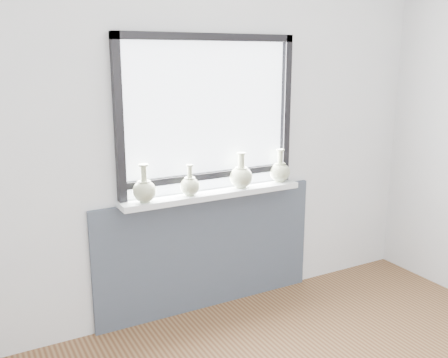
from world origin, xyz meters
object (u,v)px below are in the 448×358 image
vase_a (144,190)px  windowsill (213,194)px  vase_d (280,171)px  vase_b (190,185)px  vase_c (241,176)px

vase_a → windowsill: bearing=3.0°
vase_d → vase_a: bearing=-178.3°
windowsill → vase_b: vase_b is taller
windowsill → vase_a: (-0.50, -0.03, 0.10)m
vase_c → windowsill: bearing=177.5°
vase_c → vase_a: bearing=-178.7°
windowsill → vase_c: 0.24m
windowsill → vase_a: size_ratio=5.36×
windowsill → vase_c: bearing=-2.5°
vase_a → vase_b: size_ratio=1.18×
vase_a → vase_d: vase_a is taller
windowsill → vase_c: (0.22, -0.01, 0.11)m
windowsill → vase_a: 0.51m
vase_b → vase_c: size_ratio=0.83×
vase_a → vase_d: 1.06m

